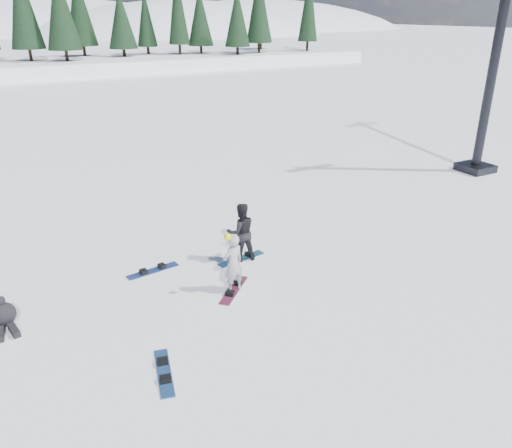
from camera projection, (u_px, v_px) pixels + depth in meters
The scene contains 9 objects.
ground at pixel (279, 300), 12.60m from camera, with size 420.00×420.00×0.00m, color white.
lift_tower at pixel (489, 90), 21.30m from camera, with size 2.46×1.39×8.92m.
snowboarder_woman at pixel (233, 263), 12.71m from camera, with size 0.63×0.47×1.72m.
snowboarder_man at pixel (241, 232), 14.33m from camera, with size 0.85×0.66×1.75m, color black.
seated_rider at pixel (3, 316), 11.41m from camera, with size 0.57×0.93×0.79m.
snowboard_woman at pixel (234, 290), 13.02m from camera, with size 1.50×0.28×0.03m, color maroon.
snowboard_man at pixel (241, 259), 14.67m from camera, with size 1.50×0.28×0.03m, color #175681.
snowboard_loose_a at pixel (164, 373), 10.05m from camera, with size 1.50×0.28×0.03m, color navy.
snowboard_loose_c at pixel (153, 271), 13.99m from camera, with size 1.50×0.28×0.03m, color navy.
Camera 1 is at (-5.98, -9.05, 6.72)m, focal length 35.00 mm.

